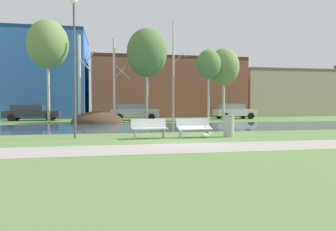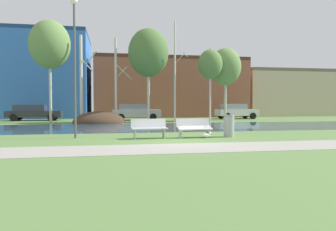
% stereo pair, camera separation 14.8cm
% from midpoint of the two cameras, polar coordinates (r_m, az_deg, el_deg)
% --- Properties ---
extents(ground_plane, '(120.00, 120.00, 0.00)m').
position_cam_midpoint_polar(ground_plane, '(23.23, -3.27, -1.71)').
color(ground_plane, '#5B7F42').
extents(paved_path_strip, '(60.00, 2.43, 0.01)m').
position_cam_midpoint_polar(paved_path_strip, '(11.28, 4.33, -5.78)').
color(paved_path_strip, '#9E998E').
rests_on(paved_path_strip, ground).
extents(river_band, '(80.00, 7.99, 0.01)m').
position_cam_midpoint_polar(river_band, '(21.17, -2.58, -2.07)').
color(river_band, '#33516B').
rests_on(river_band, ground).
extents(soil_mound, '(4.19, 3.40, 1.88)m').
position_cam_midpoint_polar(soil_mound, '(26.19, -12.03, -1.32)').
color(soil_mound, '#423021').
rests_on(soil_mound, ground).
extents(bench_left, '(1.64, 0.67, 0.87)m').
position_cam_midpoint_polar(bench_left, '(14.27, -3.08, -2.23)').
color(bench_left, silver).
rests_on(bench_left, ground).
extents(bench_right, '(1.64, 0.67, 0.87)m').
position_cam_midpoint_polar(bench_right, '(14.68, 4.96, -2.11)').
color(bench_right, silver).
rests_on(bench_right, ground).
extents(trash_bin, '(0.50, 0.50, 1.02)m').
position_cam_midpoint_polar(trash_bin, '(15.20, 11.12, -1.78)').
color(trash_bin, '#999B9E').
rests_on(trash_bin, ground).
extents(seagull, '(0.48, 0.18, 0.27)m').
position_cam_midpoint_polar(seagull, '(14.55, 7.20, -3.50)').
color(seagull, white).
rests_on(seagull, ground).
extents(streetlamp, '(0.32, 0.32, 6.29)m').
position_cam_midpoint_polar(streetlamp, '(15.13, -16.08, 11.74)').
color(streetlamp, '#4C4C51').
rests_on(streetlamp, ground).
extents(birch_far_left, '(3.33, 3.33, 8.45)m').
position_cam_midpoint_polar(birch_far_left, '(28.69, -20.21, 11.79)').
color(birch_far_left, '#BCB7A8').
rests_on(birch_far_left, ground).
extents(birch_left, '(1.47, 2.30, 7.19)m').
position_cam_midpoint_polar(birch_left, '(27.42, -15.01, 6.51)').
color(birch_left, beige).
rests_on(birch_left, ground).
extents(birch_center_left, '(1.42, 2.24, 6.89)m').
position_cam_midpoint_polar(birch_center_left, '(26.65, -9.08, 6.26)').
color(birch_center_left, beige).
rests_on(birch_center_left, ground).
extents(birch_center, '(3.35, 3.35, 7.79)m').
position_cam_midpoint_polar(birch_center, '(27.07, -3.36, 11.09)').
color(birch_center, beige).
rests_on(birch_center, ground).
extents(birch_center_right, '(1.21, 2.02, 8.45)m').
position_cam_midpoint_polar(birch_center_right, '(27.09, 1.44, 7.92)').
color(birch_center_right, beige).
rests_on(birch_center_right, ground).
extents(birch_right, '(2.13, 2.13, 6.35)m').
position_cam_midpoint_polar(birch_right, '(28.15, 7.70, 9.00)').
color(birch_right, beige).
rests_on(birch_right, ground).
extents(birch_far_right, '(2.79, 2.79, 6.56)m').
position_cam_midpoint_polar(birch_far_right, '(29.60, 10.37, 8.52)').
color(birch_far_right, '#BCB7A8').
rests_on(birch_far_right, ground).
extents(parked_van_nearest_dark, '(4.80, 2.05, 1.45)m').
position_cam_midpoint_polar(parked_van_nearest_dark, '(31.72, -22.78, 0.55)').
color(parked_van_nearest_dark, '#282B30').
rests_on(parked_van_nearest_dark, ground).
extents(parked_sedan_second_silver, '(4.46, 2.03, 1.52)m').
position_cam_midpoint_polar(parked_sedan_second_silver, '(30.15, -5.72, 0.69)').
color(parked_sedan_second_silver, '#B2B5BC').
rests_on(parked_sedan_second_silver, ground).
extents(parked_hatch_third_white, '(4.10, 2.11, 1.54)m').
position_cam_midpoint_polar(parked_hatch_third_white, '(33.37, 12.12, 0.80)').
color(parked_hatch_third_white, silver).
rests_on(parked_hatch_third_white, ground).
extents(building_blue_store, '(11.11, 9.64, 9.39)m').
position_cam_midpoint_polar(building_blue_store, '(39.48, -21.94, 6.55)').
color(building_blue_store, '#3870C6').
rests_on(building_blue_store, ground).
extents(building_brick_low, '(17.69, 8.58, 6.93)m').
position_cam_midpoint_polar(building_brick_low, '(39.58, 0.19, 4.90)').
color(building_brick_low, brown).
rests_on(building_brick_low, ground).
extents(building_beige_block, '(15.65, 7.21, 5.88)m').
position_cam_midpoint_polar(building_beige_block, '(46.03, 21.92, 3.71)').
color(building_beige_block, '#BCAD8E').
rests_on(building_beige_block, ground).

